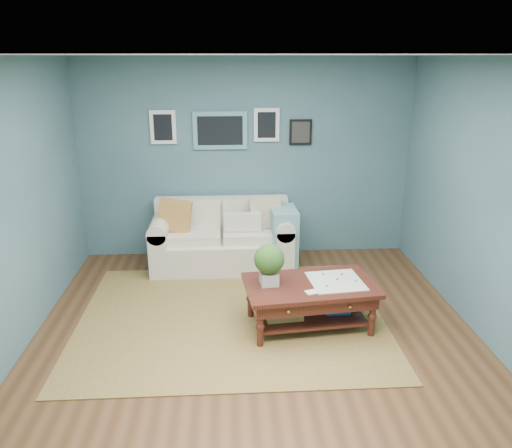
{
  "coord_description": "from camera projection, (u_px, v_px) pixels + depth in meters",
  "views": [
    {
      "loc": [
        -0.26,
        -4.22,
        2.69
      ],
      "look_at": [
        0.05,
        1.0,
        0.93
      ],
      "focal_mm": 35.0,
      "sensor_mm": 36.0,
      "label": 1
    }
  ],
  "objects": [
    {
      "name": "room_shell",
      "position": [
        256.0,
        212.0,
        4.49
      ],
      "size": [
        5.0,
        5.02,
        2.7
      ],
      "color": "brown",
      "rests_on": "ground"
    },
    {
      "name": "area_rug",
      "position": [
        232.0,
        317.0,
        5.41
      ],
      "size": [
        3.25,
        2.6,
        0.01
      ],
      "primitive_type": "cube",
      "color": "brown",
      "rests_on": "ground"
    },
    {
      "name": "loveseat",
      "position": [
        228.0,
        238.0,
        6.64
      ],
      "size": [
        1.89,
        0.86,
        0.97
      ],
      "color": "silver",
      "rests_on": "ground"
    },
    {
      "name": "coffee_table",
      "position": [
        303.0,
        291.0,
        5.1
      ],
      "size": [
        1.39,
        0.91,
        0.92
      ],
      "rotation": [
        0.0,
        0.0,
        0.11
      ],
      "color": "#33150C",
      "rests_on": "ground"
    }
  ]
}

